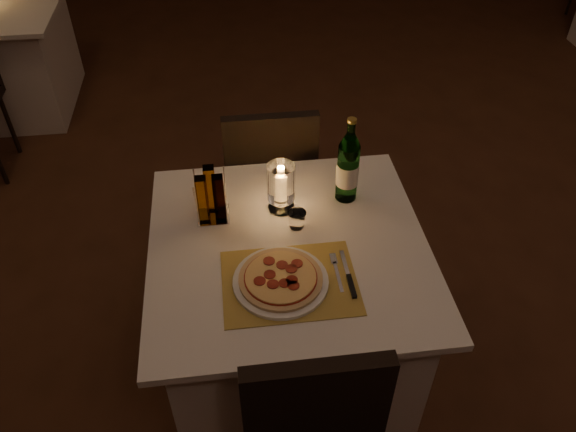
{
  "coord_description": "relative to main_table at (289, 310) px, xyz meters",
  "views": [
    {
      "loc": [
        -0.4,
        -1.8,
        2.15
      ],
      "look_at": [
        -0.22,
        -0.36,
        0.86
      ],
      "focal_mm": 35.0,
      "sensor_mm": 36.0,
      "label": 1
    }
  ],
  "objects": [
    {
      "name": "main_table",
      "position": [
        0.0,
        0.0,
        0.0
      ],
      "size": [
        1.0,
        1.0,
        0.74
      ],
      "color": "white",
      "rests_on": "ground"
    },
    {
      "name": "cruet_caddy",
      "position": [
        -0.26,
        0.18,
        0.46
      ],
      "size": [
        0.12,
        0.12,
        0.21
      ],
      "color": "white",
      "rests_on": "main_table"
    },
    {
      "name": "plate",
      "position": [
        -0.05,
        -0.18,
        0.38
      ],
      "size": [
        0.32,
        0.32,
        0.01
      ],
      "primitive_type": "cylinder",
      "color": "white",
      "rests_on": "placemat"
    },
    {
      "name": "placemat",
      "position": [
        -0.02,
        -0.18,
        0.37
      ],
      "size": [
        0.45,
        0.34,
        0.0
      ],
      "primitive_type": "cube",
      "color": "#B4933E",
      "rests_on": "main_table"
    },
    {
      "name": "water_bottle",
      "position": [
        0.26,
        0.24,
        0.51
      ],
      "size": [
        0.09,
        0.09,
        0.36
      ],
      "color": "#5EA458",
      "rests_on": "main_table"
    },
    {
      "name": "pizza",
      "position": [
        -0.05,
        -0.18,
        0.39
      ],
      "size": [
        0.28,
        0.28,
        0.02
      ],
      "color": "#D8B77F",
      "rests_on": "plate"
    },
    {
      "name": "chair_far",
      "position": [
        0.0,
        0.71,
        0.18
      ],
      "size": [
        0.42,
        0.42,
        0.9
      ],
      "color": "black",
      "rests_on": "ground"
    },
    {
      "name": "knife",
      "position": [
        0.18,
        -0.21,
        0.37
      ],
      "size": [
        0.02,
        0.22,
        0.01
      ],
      "color": "black",
      "rests_on": "placemat"
    },
    {
      "name": "fork",
      "position": [
        0.15,
        -0.15,
        0.37
      ],
      "size": [
        0.02,
        0.18,
        0.0
      ],
      "color": "silver",
      "rests_on": "placemat"
    },
    {
      "name": "hurricane_candle",
      "position": [
        -0.0,
        0.2,
        0.48
      ],
      "size": [
        0.1,
        0.1,
        0.2
      ],
      "color": "white",
      "rests_on": "main_table"
    },
    {
      "name": "tumbler",
      "position": [
        0.04,
        0.09,
        0.4
      ],
      "size": [
        0.07,
        0.07,
        0.07
      ],
      "primitive_type": null,
      "color": "white",
      "rests_on": "main_table"
    },
    {
      "name": "floor",
      "position": [
        0.22,
        0.38,
        -0.38
      ],
      "size": [
        8.0,
        10.0,
        0.02
      ],
      "primitive_type": "cube",
      "color": "#4A2817",
      "rests_on": "ground"
    }
  ]
}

